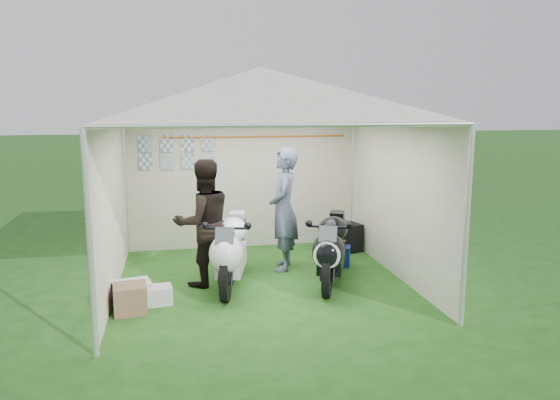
# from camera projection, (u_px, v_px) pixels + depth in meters

# --- Properties ---
(ground) EXTENTS (80.00, 80.00, 0.00)m
(ground) POSITION_uv_depth(u_px,v_px,m) (261.00, 281.00, 7.82)
(ground) COLOR #1E4A16
(ground) RESTS_ON ground
(canopy_tent) EXTENTS (5.66, 5.66, 3.00)m
(canopy_tent) POSITION_uv_depth(u_px,v_px,m) (260.00, 99.00, 7.40)
(canopy_tent) COLOR silver
(canopy_tent) RESTS_ON ground
(motorcycle_white) EXTENTS (0.72, 1.95, 0.97)m
(motorcycle_white) POSITION_uv_depth(u_px,v_px,m) (231.00, 249.00, 7.51)
(motorcycle_white) COLOR black
(motorcycle_white) RESTS_ON ground
(motorcycle_black) EXTENTS (0.95, 1.85, 0.96)m
(motorcycle_black) POSITION_uv_depth(u_px,v_px,m) (332.00, 247.00, 7.65)
(motorcycle_black) COLOR black
(motorcycle_black) RESTS_ON ground
(paddock_stand) EXTENTS (0.48, 0.39, 0.31)m
(paddock_stand) POSITION_uv_depth(u_px,v_px,m) (337.00, 256.00, 8.57)
(paddock_stand) COLOR #1B2EB6
(paddock_stand) RESTS_ON ground
(person_dark_jacket) EXTENTS (1.03, 0.91, 1.77)m
(person_dark_jacket) POSITION_uv_depth(u_px,v_px,m) (204.00, 223.00, 7.55)
(person_dark_jacket) COLOR black
(person_dark_jacket) RESTS_ON ground
(person_blue_jacket) EXTENTS (0.59, 0.76, 1.87)m
(person_blue_jacket) POSITION_uv_depth(u_px,v_px,m) (284.00, 209.00, 8.27)
(person_blue_jacket) COLOR slate
(person_blue_jacket) RESTS_ON ground
(equipment_box) EXTENTS (0.57, 0.51, 0.48)m
(equipment_box) POSITION_uv_depth(u_px,v_px,m) (346.00, 238.00, 9.37)
(equipment_box) COLOR black
(equipment_box) RESTS_ON ground
(crate_0) EXTENTS (0.53, 0.45, 0.30)m
(crate_0) POSITION_uv_depth(u_px,v_px,m) (132.00, 293.00, 6.88)
(crate_0) COLOR silver
(crate_0) RESTS_ON ground
(crate_1) EXTENTS (0.42, 0.42, 0.35)m
(crate_1) POSITION_uv_depth(u_px,v_px,m) (130.00, 299.00, 6.63)
(crate_1) COLOR brown
(crate_1) RESTS_ON ground
(crate_2) EXTENTS (0.35, 0.30, 0.23)m
(crate_2) POSITION_uv_depth(u_px,v_px,m) (159.00, 295.00, 6.92)
(crate_2) COLOR #B9BEC2
(crate_2) RESTS_ON ground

